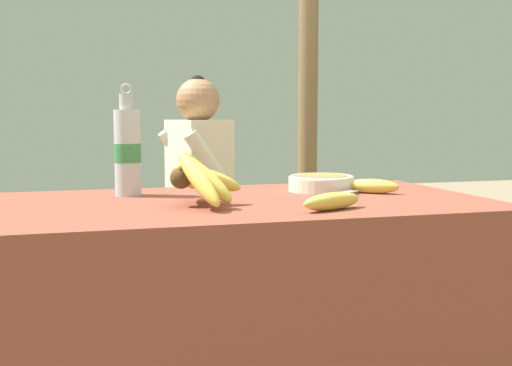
{
  "coord_description": "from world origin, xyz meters",
  "views": [
    {
      "loc": [
        -0.44,
        -1.65,
        0.91
      ],
      "look_at": [
        0.06,
        0.05,
        0.72
      ],
      "focal_mm": 45.0,
      "sensor_mm": 36.0,
      "label": 1
    }
  ],
  "objects_px": {
    "banana_bunch_ripe": "(198,177)",
    "serving_bowl": "(321,182)",
    "loose_banana_side": "(372,186)",
    "water_bottle": "(128,150)",
    "knife": "(334,195)",
    "wooden_bench": "(116,240)",
    "support_post_far": "(308,37)",
    "banana_bunch_green": "(7,215)",
    "seated_vendor": "(189,178)",
    "loose_banana_front": "(332,201)"
  },
  "relations": [
    {
      "from": "loose_banana_side",
      "to": "wooden_bench",
      "type": "xyz_separation_m",
      "value": [
        -0.66,
        1.16,
        -0.34
      ]
    },
    {
      "from": "loose_banana_side",
      "to": "seated_vendor",
      "type": "height_order",
      "value": "seated_vendor"
    },
    {
      "from": "banana_bunch_ripe",
      "to": "knife",
      "type": "height_order",
      "value": "banana_bunch_ripe"
    },
    {
      "from": "loose_banana_side",
      "to": "serving_bowl",
      "type": "bearing_deg",
      "value": 140.15
    },
    {
      "from": "loose_banana_side",
      "to": "water_bottle",
      "type": "bearing_deg",
      "value": 167.57
    },
    {
      "from": "loose_banana_side",
      "to": "knife",
      "type": "height_order",
      "value": "loose_banana_side"
    },
    {
      "from": "banana_bunch_ripe",
      "to": "loose_banana_front",
      "type": "relative_size",
      "value": 1.74
    },
    {
      "from": "water_bottle",
      "to": "banana_bunch_green",
      "type": "distance_m",
      "value": 1.15
    },
    {
      "from": "loose_banana_side",
      "to": "banana_bunch_green",
      "type": "bearing_deg",
      "value": 133.37
    },
    {
      "from": "seated_vendor",
      "to": "water_bottle",
      "type": "bearing_deg",
      "value": 59.28
    },
    {
      "from": "banana_bunch_ripe",
      "to": "knife",
      "type": "distance_m",
      "value": 0.39
    },
    {
      "from": "loose_banana_side",
      "to": "wooden_bench",
      "type": "distance_m",
      "value": 1.38
    },
    {
      "from": "knife",
      "to": "wooden_bench",
      "type": "relative_size",
      "value": 0.09
    },
    {
      "from": "water_bottle",
      "to": "knife",
      "type": "relative_size",
      "value": 1.99
    },
    {
      "from": "serving_bowl",
      "to": "banana_bunch_green",
      "type": "bearing_deg",
      "value": 132.65
    },
    {
      "from": "seated_vendor",
      "to": "banana_bunch_green",
      "type": "xyz_separation_m",
      "value": [
        -0.77,
        0.05,
        -0.14
      ]
    },
    {
      "from": "wooden_bench",
      "to": "seated_vendor",
      "type": "height_order",
      "value": "seated_vendor"
    },
    {
      "from": "loose_banana_side",
      "to": "wooden_bench",
      "type": "height_order",
      "value": "loose_banana_side"
    },
    {
      "from": "knife",
      "to": "support_post_far",
      "type": "distance_m",
      "value": 1.75
    },
    {
      "from": "seated_vendor",
      "to": "loose_banana_front",
      "type": "bearing_deg",
      "value": 83.02
    },
    {
      "from": "banana_bunch_green",
      "to": "knife",
      "type": "bearing_deg",
      "value": -52.7
    },
    {
      "from": "water_bottle",
      "to": "loose_banana_side",
      "type": "distance_m",
      "value": 0.71
    },
    {
      "from": "loose_banana_front",
      "to": "knife",
      "type": "xyz_separation_m",
      "value": [
        0.09,
        0.2,
        -0.01
      ]
    },
    {
      "from": "loose_banana_front",
      "to": "wooden_bench",
      "type": "distance_m",
      "value": 1.53
    },
    {
      "from": "loose_banana_front",
      "to": "banana_bunch_green",
      "type": "bearing_deg",
      "value": 120.81
    },
    {
      "from": "knife",
      "to": "banana_bunch_green",
      "type": "bearing_deg",
      "value": 90.07
    },
    {
      "from": "water_bottle",
      "to": "wooden_bench",
      "type": "xyz_separation_m",
      "value": [
        0.03,
        1.01,
        -0.45
      ]
    },
    {
      "from": "water_bottle",
      "to": "loose_banana_side",
      "type": "relative_size",
      "value": 2.13
    },
    {
      "from": "serving_bowl",
      "to": "loose_banana_front",
      "type": "bearing_deg",
      "value": -108.47
    },
    {
      "from": "banana_bunch_green",
      "to": "serving_bowl",
      "type": "bearing_deg",
      "value": -47.35
    },
    {
      "from": "water_bottle",
      "to": "banana_bunch_green",
      "type": "height_order",
      "value": "water_bottle"
    },
    {
      "from": "loose_banana_front",
      "to": "seated_vendor",
      "type": "bearing_deg",
      "value": 93.78
    },
    {
      "from": "banana_bunch_ripe",
      "to": "serving_bowl",
      "type": "xyz_separation_m",
      "value": [
        0.42,
        0.21,
        -0.05
      ]
    },
    {
      "from": "serving_bowl",
      "to": "wooden_bench",
      "type": "relative_size",
      "value": 0.11
    },
    {
      "from": "banana_bunch_green",
      "to": "loose_banana_front",
      "type": "bearing_deg",
      "value": -59.19
    },
    {
      "from": "serving_bowl",
      "to": "wooden_bench",
      "type": "bearing_deg",
      "value": 116.76
    },
    {
      "from": "banana_bunch_ripe",
      "to": "knife",
      "type": "bearing_deg",
      "value": 5.5
    },
    {
      "from": "serving_bowl",
      "to": "water_bottle",
      "type": "relative_size",
      "value": 0.63
    },
    {
      "from": "banana_bunch_ripe",
      "to": "seated_vendor",
      "type": "xyz_separation_m",
      "value": [
        0.2,
        1.24,
        -0.13
      ]
    },
    {
      "from": "water_bottle",
      "to": "loose_banana_side",
      "type": "height_order",
      "value": "water_bottle"
    },
    {
      "from": "loose_banana_side",
      "to": "support_post_far",
      "type": "distance_m",
      "value": 1.63
    },
    {
      "from": "loose_banana_side",
      "to": "support_post_far",
      "type": "xyz_separation_m",
      "value": [
        0.36,
        1.47,
        0.61
      ]
    },
    {
      "from": "knife",
      "to": "loose_banana_side",
      "type": "bearing_deg",
      "value": -10.94
    },
    {
      "from": "wooden_bench",
      "to": "support_post_far",
      "type": "distance_m",
      "value": 1.43
    },
    {
      "from": "wooden_bench",
      "to": "banana_bunch_ripe",
      "type": "bearing_deg",
      "value": -84.82
    },
    {
      "from": "banana_bunch_ripe",
      "to": "serving_bowl",
      "type": "bearing_deg",
      "value": 26.93
    },
    {
      "from": "wooden_bench",
      "to": "loose_banana_front",
      "type": "bearing_deg",
      "value": -74.02
    },
    {
      "from": "knife",
      "to": "support_post_far",
      "type": "height_order",
      "value": "support_post_far"
    },
    {
      "from": "wooden_bench",
      "to": "serving_bowl",
      "type": "bearing_deg",
      "value": -63.24
    },
    {
      "from": "support_post_far",
      "to": "serving_bowl",
      "type": "bearing_deg",
      "value": -109.36
    }
  ]
}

